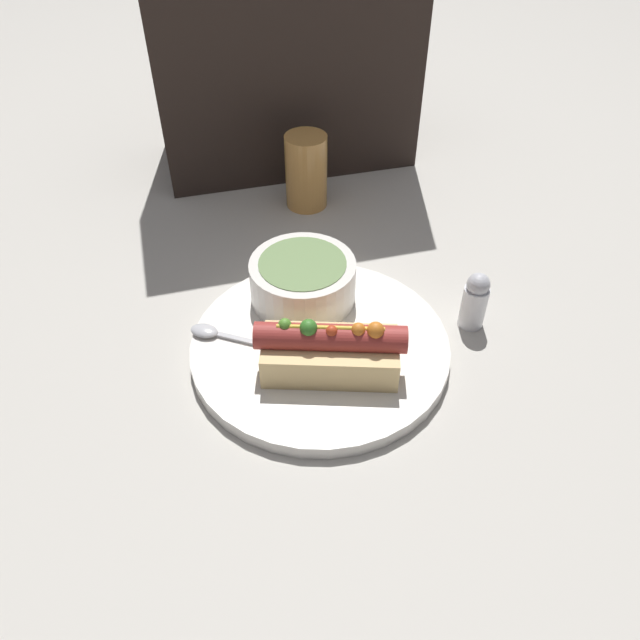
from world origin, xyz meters
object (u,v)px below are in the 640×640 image
(spoon, at_px, (231,338))
(salt_shaker, at_px, (476,302))
(hot_dog, at_px, (331,350))
(drinking_glass, at_px, (306,171))
(soup_bowl, at_px, (306,279))

(spoon, distance_m, salt_shaker, 0.28)
(hot_dog, xyz_separation_m, drinking_glass, (0.06, 0.34, 0.01))
(soup_bowl, xyz_separation_m, spoon, (-0.10, -0.05, -0.02))
(drinking_glass, height_order, salt_shaker, drinking_glass)
(hot_dog, bearing_deg, spoon, 161.32)
(hot_dog, bearing_deg, soup_bowl, 105.67)
(hot_dog, bearing_deg, salt_shaker, 29.08)
(salt_shaker, bearing_deg, soup_bowl, 155.63)
(spoon, xyz_separation_m, salt_shaker, (0.28, -0.03, 0.02))
(soup_bowl, bearing_deg, drinking_glass, 75.93)
(soup_bowl, relative_size, spoon, 0.80)
(soup_bowl, bearing_deg, spoon, -153.34)
(hot_dog, relative_size, soup_bowl, 1.26)
(hot_dog, height_order, salt_shaker, hot_dog)
(hot_dog, distance_m, drinking_glass, 0.35)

